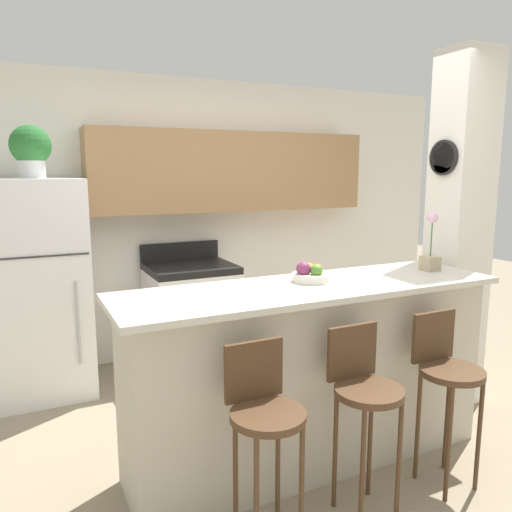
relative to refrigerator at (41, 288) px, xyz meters
The scene contains 12 objects.
ground_plane 2.34m from the refrigerator, 51.64° to the right, with size 14.00×14.00×0.00m, color gray.
wall_back 1.65m from the refrigerator, 12.33° to the left, with size 5.60×0.38×2.55m.
pillar_right 3.15m from the refrigerator, 28.50° to the right, with size 0.38×0.32×2.55m.
counter_bar 2.21m from the refrigerator, 51.64° to the right, with size 2.28×0.66×1.08m.
refrigerator is the anchor object (origin of this frame).
stove_range 1.27m from the refrigerator, ahead, with size 0.74×0.65×1.07m.
bar_stool_left 2.37m from the refrigerator, 70.08° to the right, with size 0.34×0.34×0.96m.
bar_stool_mid 2.61m from the refrigerator, 58.51° to the right, with size 0.34×0.34×0.96m.
bar_stool_right 2.94m from the refrigerator, 49.21° to the right, with size 0.34×0.34×0.96m.
potted_plant_on_fridge 1.05m from the refrigerator, 116.07° to the left, with size 0.29×0.29×0.39m.
orchid_vase 2.86m from the refrigerator, 36.74° to the right, with size 0.10×0.10×0.38m.
fruit_bowl 2.17m from the refrigerator, 49.56° to the right, with size 0.22×0.22×0.12m.
Camera 1 is at (-1.49, -2.36, 1.72)m, focal length 35.00 mm.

